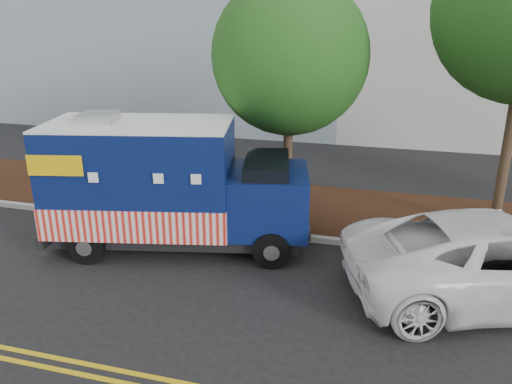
# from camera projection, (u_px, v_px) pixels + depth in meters

# --- Properties ---
(ground) EXTENTS (120.00, 120.00, 0.00)m
(ground) POSITION_uv_depth(u_px,v_px,m) (197.00, 252.00, 12.38)
(ground) COLOR black
(ground) RESTS_ON ground
(curb) EXTENTS (120.00, 0.18, 0.15)m
(curb) POSITION_uv_depth(u_px,v_px,m) (216.00, 228.00, 13.63)
(curb) COLOR #9E9E99
(curb) RESTS_ON ground
(mulch_strip) EXTENTS (120.00, 4.00, 0.15)m
(mulch_strip) POSITION_uv_depth(u_px,v_px,m) (239.00, 202.00, 15.54)
(mulch_strip) COLOR black
(mulch_strip) RESTS_ON ground
(centerline_near) EXTENTS (120.00, 0.10, 0.01)m
(centerline_near) POSITION_uv_depth(u_px,v_px,m) (98.00, 366.00, 8.33)
(centerline_near) COLOR gold
(centerline_near) RESTS_ON ground
(centerline_far) EXTENTS (120.00, 0.10, 0.01)m
(centerline_far) POSITION_uv_depth(u_px,v_px,m) (90.00, 376.00, 8.10)
(centerline_far) COLOR gold
(centerline_far) RESTS_ON ground
(tree_b) EXTENTS (4.17, 4.17, 6.63)m
(tree_b) POSITION_uv_depth(u_px,v_px,m) (290.00, 57.00, 13.14)
(tree_b) COLOR #38281C
(tree_b) RESTS_ON ground
(sign_post) EXTENTS (0.06, 0.06, 2.40)m
(sign_post) POSITION_uv_depth(u_px,v_px,m) (107.00, 175.00, 14.39)
(sign_post) COLOR #473828
(sign_post) RESTS_ON ground
(food_truck) EXTENTS (6.76, 3.64, 3.39)m
(food_truck) POSITION_uv_depth(u_px,v_px,m) (165.00, 188.00, 12.29)
(food_truck) COLOR black
(food_truck) RESTS_ON ground
(white_car) EXTENTS (6.95, 4.83, 1.76)m
(white_car) POSITION_uv_depth(u_px,v_px,m) (503.00, 259.00, 10.11)
(white_car) COLOR white
(white_car) RESTS_ON ground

